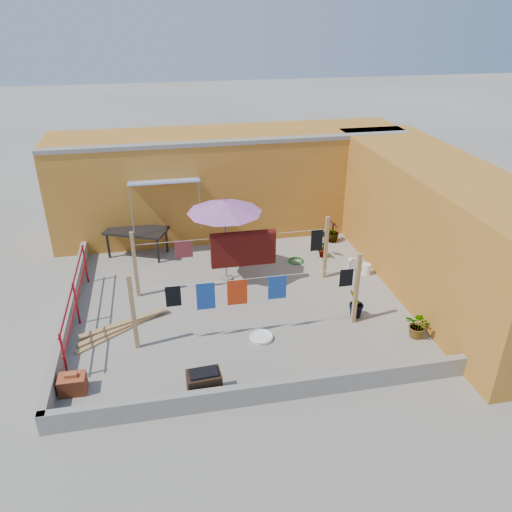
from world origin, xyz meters
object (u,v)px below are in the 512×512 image
outdoor_table (137,232)px  water_jug_a (352,265)px  brazier (204,384)px  green_hose (296,261)px  white_basin (261,337)px  plant_back_a (228,249)px  patio_umbrella (224,207)px  water_jug_b (366,269)px  brick_stack (73,384)px

outdoor_table → water_jug_a: (5.92, -2.13, -0.58)m
brazier → green_hose: 5.99m
outdoor_table → water_jug_a: bearing=-19.8°
white_basin → water_jug_a: water_jug_a is taller
water_jug_a → plant_back_a: bearing=160.4°
brazier → green_hose: brazier is taller
white_basin → water_jug_a: 4.17m
patio_umbrella → brazier: patio_umbrella is taller
water_jug_b → green_hose: bearing=146.7°
water_jug_b → plant_back_a: bearing=157.3°
outdoor_table → plant_back_a: (2.56, -0.94, -0.34)m
patio_umbrella → plant_back_a: patio_umbrella is taller
white_basin → water_jug_a: bearing=40.4°
patio_umbrella → brazier: (-1.06, -4.44, -1.82)m
brick_stack → patio_umbrella: bearing=47.2°
brazier → water_jug_a: brazier is taller
patio_umbrella → water_jug_b: bearing=-7.6°
patio_umbrella → water_jug_a: (3.55, -0.18, -1.94)m
patio_umbrella → white_basin: (0.37, -2.88, -2.05)m
water_jug_a → water_jug_b: bearing=-48.5°
outdoor_table → water_jug_b: size_ratio=5.36×
patio_umbrella → brick_stack: bearing=-132.8°
brick_stack → brazier: size_ratio=0.78×
plant_back_a → water_jug_a: bearing=-19.6°
patio_umbrella → green_hose: bearing=15.8°
water_jug_a → outdoor_table: bearing=160.2°
outdoor_table → green_hose: size_ratio=4.24×
white_basin → plant_back_a: bearing=92.7°
white_basin → plant_back_a: size_ratio=0.67×
water_jug_a → plant_back_a: 3.58m
plant_back_a → green_hose: bearing=-11.9°
plant_back_a → patio_umbrella: bearing=-100.4°
brick_stack → water_jug_b: brick_stack is taller
white_basin → water_jug_b: 4.20m
plant_back_a → white_basin: bearing=-87.3°
water_jug_a → plant_back_a: size_ratio=0.46×
patio_umbrella → brazier: 4.92m
outdoor_table → brick_stack: outdoor_table is taller
outdoor_table → plant_back_a: bearing=-20.2°
outdoor_table → water_jug_a: outdoor_table is taller
outdoor_table → brazier: outdoor_table is taller
outdoor_table → brick_stack: size_ratio=3.80×
outdoor_table → white_basin: 5.60m
green_hose → white_basin: bearing=-116.9°
outdoor_table → brazier: 6.55m
brazier → patio_umbrella: bearing=76.5°
water_jug_a → water_jug_b: (0.30, -0.34, -0.00)m
brazier → water_jug_a: size_ratio=1.81×
patio_umbrella → plant_back_a: (0.19, 1.02, -1.70)m
green_hose → water_jug_b: bearing=-33.3°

